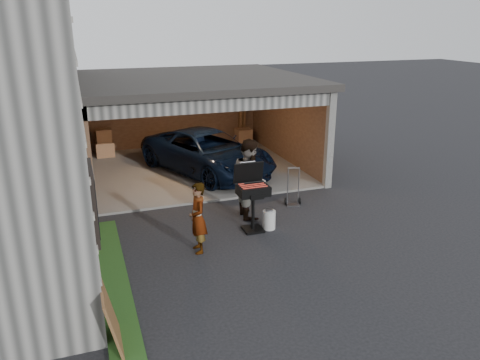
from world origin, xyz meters
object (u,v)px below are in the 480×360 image
(propane_tank, at_px, (269,220))
(plywood_panel, at_px, (112,319))
(minivan, at_px, (207,154))
(man, at_px, (250,178))
(bbq_grill, at_px, (253,192))
(hand_truck, at_px, (293,198))
(woman, at_px, (198,218))

(propane_tank, bearing_deg, plywood_panel, -140.65)
(minivan, height_order, plywood_panel, minivan)
(man, xyz_separation_m, bbq_grill, (-0.24, -0.82, -0.04))
(plywood_panel, bearing_deg, man, 47.80)
(propane_tank, bearing_deg, bbq_grill, 169.81)
(plywood_panel, height_order, hand_truck, hand_truck)
(woman, distance_m, hand_truck, 3.41)
(minivan, height_order, hand_truck, minivan)
(minivan, height_order, woman, woman)
(minivan, bearing_deg, hand_truck, -89.84)
(propane_tank, distance_m, hand_truck, 1.61)
(propane_tank, distance_m, plywood_panel, 4.76)
(plywood_panel, xyz_separation_m, hand_truck, (4.82, 4.16, -0.28))
(propane_tank, relative_size, hand_truck, 0.44)
(bbq_grill, xyz_separation_m, hand_truck, (1.52, 1.07, -0.71))
(minivan, relative_size, plywood_panel, 4.87)
(bbq_grill, bearing_deg, man, 73.87)
(bbq_grill, relative_size, hand_truck, 1.52)
(bbq_grill, bearing_deg, minivan, 88.20)
(minivan, bearing_deg, plywood_panel, -138.79)
(woman, xyz_separation_m, plywood_panel, (-1.90, -2.48, -0.27))
(bbq_grill, height_order, hand_truck, bbq_grill)
(woman, relative_size, bbq_grill, 0.97)
(man, height_order, hand_truck, man)
(minivan, xyz_separation_m, man, (0.10, -3.40, 0.31))
(propane_tank, bearing_deg, man, 99.12)
(minivan, distance_m, woman, 5.06)
(man, bearing_deg, hand_truck, -74.23)
(man, relative_size, hand_truck, 1.90)
(bbq_grill, relative_size, plywood_panel, 1.60)
(woman, distance_m, propane_tank, 1.93)
(bbq_grill, bearing_deg, hand_truck, 35.22)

